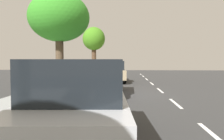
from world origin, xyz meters
TOP-DOWN VIEW (x-y plane):
  - ground at (0.00, 0.00)m, footprint 63.26×63.26m
  - sidewalk at (3.86, 0.00)m, footprint 3.71×39.54m
  - curb_edge at (1.92, 0.00)m, footprint 0.16×39.54m
  - lane_stripe_centre at (-2.56, 0.23)m, footprint 0.14×40.00m
  - lane_stripe_bike_edge at (0.45, 0.00)m, footprint 0.12×39.54m
  - parked_pickup_tan_nearest at (0.77, -7.36)m, footprint 2.32×5.42m
  - parked_suv_dark_blue_second at (0.95, -0.05)m, footprint 2.07×4.75m
  - parked_suv_silver_mid at (0.76, 7.47)m, footprint 2.21×4.82m
  - bicycle_at_curb at (1.46, -0.00)m, footprint 1.75×0.46m
  - cyclist_with_backpack at (1.68, -0.46)m, footprint 0.49×0.59m
  - street_tree_near_cyclist at (3.03, -10.03)m, footprint 2.35×2.35m
  - street_tree_mid_block at (3.03, 1.77)m, footprint 2.99×2.99m

SIDE VIEW (x-z plane):
  - ground at x=0.00m, z-range 0.00..0.00m
  - lane_stripe_centre at x=-2.56m, z-range 0.00..0.01m
  - lane_stripe_bike_edge at x=0.45m, z-range 0.00..0.01m
  - sidewalk at x=3.86m, z-range 0.00..0.15m
  - curb_edge at x=1.92m, z-range 0.00..0.15m
  - bicycle_at_curb at x=1.46m, z-range -0.01..0.76m
  - parked_pickup_tan_nearest at x=0.77m, z-range -0.07..1.88m
  - parked_suv_dark_blue_second at x=0.95m, z-range 0.03..2.02m
  - parked_suv_silver_mid at x=0.76m, z-range 0.03..2.02m
  - cyclist_with_backpack at x=1.68m, z-range 0.18..1.88m
  - street_tree_mid_block at x=3.03m, z-range 1.48..6.63m
  - street_tree_near_cyclist at x=3.03m, z-range 1.48..6.83m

